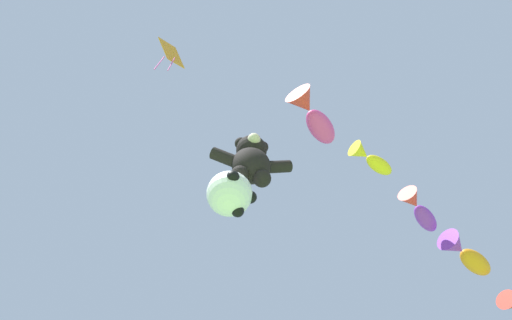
# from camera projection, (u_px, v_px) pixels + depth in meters

# --- Properties ---
(teddy_bear_kite) EXTENTS (2.20, 0.97, 2.23)m
(teddy_bear_kite) POSITION_uv_depth(u_px,v_px,m) (251.00, 160.00, 13.05)
(teddy_bear_kite) COLOR black
(soccer_ball_kite) EXTENTS (1.17, 1.16, 1.08)m
(soccer_ball_kite) POSITION_uv_depth(u_px,v_px,m) (230.00, 194.00, 11.41)
(soccer_ball_kite) COLOR white
(fish_kite_magenta) EXTENTS (1.67, 1.67, 0.75)m
(fish_kite_magenta) POSITION_uv_depth(u_px,v_px,m) (312.00, 115.00, 13.04)
(fish_kite_magenta) COLOR #E53F9E
(fish_kite_goldfin) EXTENTS (1.47, 1.03, 0.54)m
(fish_kite_goldfin) POSITION_uv_depth(u_px,v_px,m) (370.00, 159.00, 14.32)
(fish_kite_goldfin) COLOR yellow
(fish_kite_violet) EXTENTS (1.68, 1.60, 0.66)m
(fish_kite_violet) POSITION_uv_depth(u_px,v_px,m) (419.00, 209.00, 15.62)
(fish_kite_violet) COLOR purple
(fish_kite_tangerine) EXTENTS (2.12, 1.64, 0.81)m
(fish_kite_tangerine) POSITION_uv_depth(u_px,v_px,m) (465.00, 254.00, 15.84)
(fish_kite_tangerine) COLOR orange
(diamond_kite) EXTENTS (0.99, 0.90, 2.87)m
(diamond_kite) POSITION_uv_depth(u_px,v_px,m) (171.00, 54.00, 16.23)
(diamond_kite) COLOR orange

